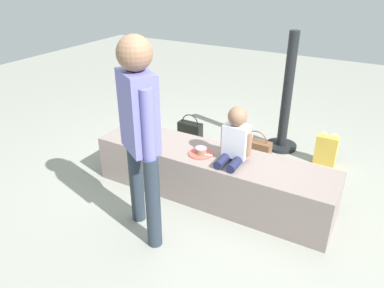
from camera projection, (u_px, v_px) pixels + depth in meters
name	position (u px, v px, depth m)	size (l,w,h in m)	color
ground_plane	(211.00, 195.00, 3.45)	(12.00, 12.00, 0.00)	gray
concrete_ledge	(211.00, 175.00, 3.35)	(2.20, 0.52, 0.44)	gray
child_seated	(235.00, 138.00, 3.05)	(0.28, 0.32, 0.48)	#1F2244
adult_standing	(139.00, 125.00, 2.58)	(0.41, 0.33, 1.57)	#27313D
cake_plate	(201.00, 152.00, 3.24)	(0.22, 0.22, 0.07)	#E0594C
gift_bag	(326.00, 150.00, 3.91)	(0.22, 0.11, 0.37)	gold
railing_post	(286.00, 106.00, 4.09)	(0.36, 0.36, 1.34)	black
water_bottle_near_gift	(250.00, 138.00, 4.33)	(0.07, 0.07, 0.22)	silver
party_cup_red	(297.00, 184.00, 3.54)	(0.09, 0.09, 0.09)	red
cake_box_white	(177.00, 151.00, 4.09)	(0.33, 0.33, 0.13)	white
handbag_black_leather	(190.00, 131.00, 4.47)	(0.30, 0.12, 0.33)	black
handbag_brown_canvas	(255.00, 151.00, 3.97)	(0.33, 0.13, 0.37)	brown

